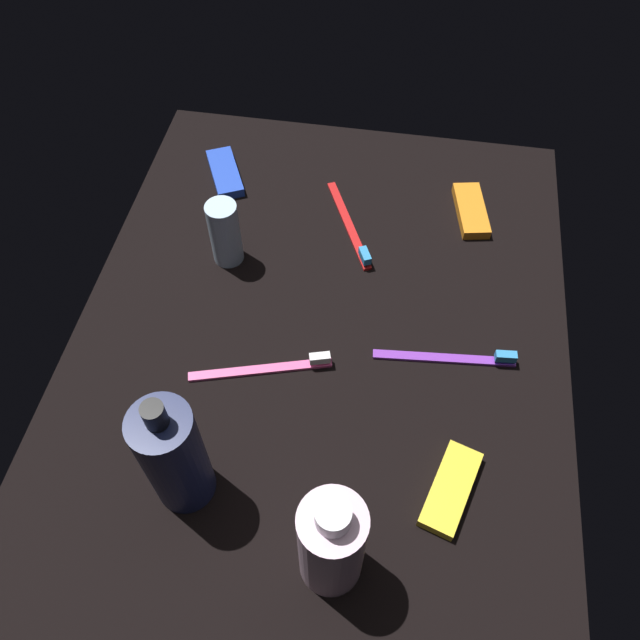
# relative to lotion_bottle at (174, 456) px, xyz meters

# --- Properties ---
(ground_plane) EXTENTS (0.84, 0.64, 0.01)m
(ground_plane) POSITION_rel_lotion_bottle_xyz_m (-0.23, 0.11, -0.09)
(ground_plane) COLOR black
(lotion_bottle) EXTENTS (0.06, 0.06, 0.19)m
(lotion_bottle) POSITION_rel_lotion_bottle_xyz_m (0.00, 0.00, 0.00)
(lotion_bottle) COLOR #171E44
(lotion_bottle) RESTS_ON ground_plane
(bodywash_bottle) EXTENTS (0.06, 0.06, 0.17)m
(bodywash_bottle) POSITION_rel_lotion_bottle_xyz_m (0.06, 0.17, -0.01)
(bodywash_bottle) COLOR silver
(bodywash_bottle) RESTS_ON ground_plane
(deodorant_stick) EXTENTS (0.04, 0.04, 0.10)m
(deodorant_stick) POSITION_rel_lotion_bottle_xyz_m (-0.34, -0.04, -0.03)
(deodorant_stick) COLOR silver
(deodorant_stick) RESTS_ON ground_plane
(toothbrush_red) EXTENTS (0.17, 0.09, 0.02)m
(toothbrush_red) POSITION_rel_lotion_bottle_xyz_m (-0.41, 0.13, -0.08)
(toothbrush_red) COLOR red
(toothbrush_red) RESTS_ON ground_plane
(toothbrush_pink) EXTENTS (0.06, 0.18, 0.02)m
(toothbrush_pink) POSITION_rel_lotion_bottle_xyz_m (-0.16, 0.06, -0.08)
(toothbrush_pink) COLOR #E55999
(toothbrush_pink) RESTS_ON ground_plane
(toothbrush_purple) EXTENTS (0.03, 0.18, 0.02)m
(toothbrush_purple) POSITION_rel_lotion_bottle_xyz_m (-0.21, 0.29, -0.08)
(toothbrush_purple) COLOR purple
(toothbrush_purple) RESTS_ON ground_plane
(snack_bar_orange) EXTENTS (0.11, 0.06, 0.01)m
(snack_bar_orange) POSITION_rel_lotion_bottle_xyz_m (-0.48, 0.30, -0.07)
(snack_bar_orange) COLOR orange
(snack_bar_orange) RESTS_ON ground_plane
(snack_bar_yellow) EXTENTS (0.11, 0.07, 0.01)m
(snack_bar_yellow) POSITION_rel_lotion_bottle_xyz_m (-0.04, 0.29, -0.07)
(snack_bar_yellow) COLOR yellow
(snack_bar_yellow) RESTS_ON ground_plane
(snack_bar_blue) EXTENTS (0.11, 0.08, 0.01)m
(snack_bar_blue) POSITION_rel_lotion_bottle_xyz_m (-0.50, -0.08, -0.07)
(snack_bar_blue) COLOR blue
(snack_bar_blue) RESTS_ON ground_plane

